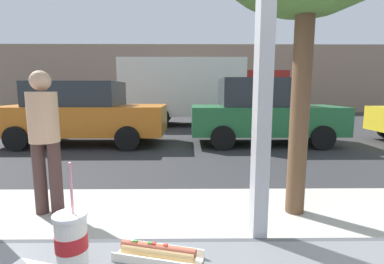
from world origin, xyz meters
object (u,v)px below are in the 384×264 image
object	(u,v)px
soda_cup_left	(72,241)
pedestrian	(44,134)
parked_car_orange	(83,113)
box_truck	(199,90)
parked_car_green	(263,112)
hotdog_tray_far	(158,252)

from	to	relation	value
soda_cup_left	pedestrian	xyz separation A→B (m)	(-1.28, 2.35, -0.05)
parked_car_orange	box_truck	size ratio (longest dim) A/B	0.65
parked_car_green	hotdog_tray_far	bearing A→B (deg)	-107.11
parked_car_green	box_truck	xyz separation A→B (m)	(-1.66, 4.52, 0.65)
soda_cup_left	parked_car_orange	bearing A→B (deg)	110.42
parked_car_green	box_truck	distance (m)	4.86
hotdog_tray_far	parked_car_green	size ratio (longest dim) A/B	0.07
pedestrian	box_truck	bearing A→B (deg)	77.53
parked_car_green	box_truck	bearing A→B (deg)	110.13
parked_car_green	pedestrian	bearing A→B (deg)	-127.42
parked_car_orange	parked_car_green	world-z (taller)	parked_car_green
soda_cup_left	parked_car_orange	distance (m)	7.72
pedestrian	parked_car_green	bearing A→B (deg)	52.58
soda_cup_left	parked_car_green	distance (m)	7.64
parked_car_orange	box_truck	bearing A→B (deg)	52.30
parked_car_orange	pedestrian	size ratio (longest dim) A/B	2.80
box_truck	soda_cup_left	bearing A→B (deg)	-93.89
hotdog_tray_far	pedestrian	world-z (taller)	pedestrian
parked_car_green	pedestrian	world-z (taller)	parked_car_green
hotdog_tray_far	box_truck	bearing A→B (deg)	87.28
parked_car_orange	parked_car_green	distance (m)	5.15
parked_car_orange	box_truck	distance (m)	5.75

